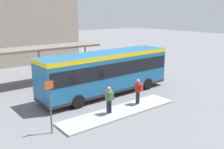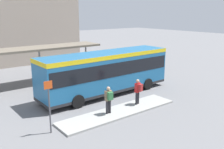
# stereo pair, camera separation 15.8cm
# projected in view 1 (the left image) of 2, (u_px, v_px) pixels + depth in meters

# --- Properties ---
(ground_plane) EXTENTS (120.00, 120.00, 0.00)m
(ground_plane) POSITION_uv_depth(u_px,v_px,m) (107.00, 94.00, 19.27)
(ground_plane) COLOR slate
(curb_island) EXTENTS (8.17, 1.80, 0.12)m
(curb_island) POSITION_uv_depth(u_px,v_px,m) (120.00, 112.00, 15.64)
(curb_island) COLOR #9E9E99
(curb_island) RESTS_ON ground_plane
(city_bus) EXTENTS (10.63, 2.75, 3.22)m
(city_bus) POSITION_uv_depth(u_px,v_px,m) (107.00, 70.00, 18.82)
(city_bus) COLOR #1E6093
(city_bus) RESTS_ON ground_plane
(pedestrian_waiting) EXTENTS (0.43, 0.45, 1.69)m
(pedestrian_waiting) POSITION_uv_depth(u_px,v_px,m) (109.00, 98.00, 14.98)
(pedestrian_waiting) COLOR #232328
(pedestrian_waiting) RESTS_ON curb_island
(pedestrian_companion) EXTENTS (0.47, 0.51, 1.71)m
(pedestrian_companion) POSITION_uv_depth(u_px,v_px,m) (138.00, 90.00, 16.55)
(pedestrian_companion) COLOR #232328
(pedestrian_companion) RESTS_ON curb_island
(bicycle_blue) EXTENTS (0.48, 1.75, 0.76)m
(bicycle_blue) POSITION_uv_depth(u_px,v_px,m) (151.00, 68.00, 26.58)
(bicycle_blue) COLOR black
(bicycle_blue) RESTS_ON ground_plane
(bicycle_green) EXTENTS (0.48, 1.58, 0.69)m
(bicycle_green) POSITION_uv_depth(u_px,v_px,m) (147.00, 66.00, 27.25)
(bicycle_green) COLOR black
(bicycle_green) RESTS_ON ground_plane
(bicycle_white) EXTENTS (0.48, 1.59, 0.69)m
(bicycle_white) POSITION_uv_depth(u_px,v_px,m) (143.00, 65.00, 27.87)
(bicycle_white) COLOR black
(bicycle_white) RESTS_ON ground_plane
(station_shelter) EXTENTS (11.15, 2.65, 3.18)m
(station_shelter) POSITION_uv_depth(u_px,v_px,m) (38.00, 49.00, 21.51)
(station_shelter) COLOR #706656
(station_shelter) RESTS_ON ground_plane
(platform_sign) EXTENTS (0.44, 0.08, 2.80)m
(platform_sign) POSITION_uv_depth(u_px,v_px,m) (50.00, 105.00, 12.64)
(platform_sign) COLOR #4C4C51
(platform_sign) RESTS_ON ground_plane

